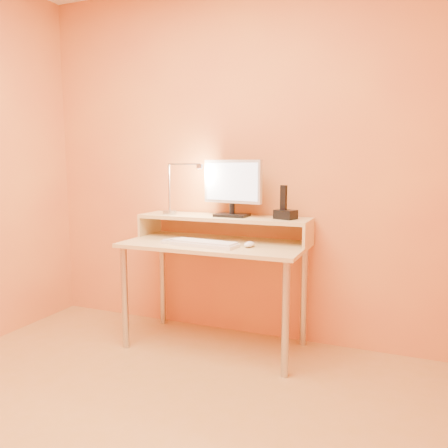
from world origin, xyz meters
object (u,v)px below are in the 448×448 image
at_px(monitor_panel, 233,182).
at_px(lamp_base, 170,212).
at_px(remote_control, 172,241).
at_px(mouse, 249,244).
at_px(phone_dock, 286,214).
at_px(keyboard, 204,244).

distance_m(monitor_panel, lamp_base, 0.52).
height_order(monitor_panel, remote_control, monitor_panel).
relative_size(monitor_panel, mouse, 4.16).
bearing_deg(phone_dock, monitor_panel, -162.27).
relative_size(phone_dock, remote_control, 0.81).
relative_size(monitor_panel, lamp_base, 4.28).
bearing_deg(remote_control, phone_dock, 39.36).
xyz_separation_m(phone_dock, remote_control, (-0.71, -0.25, -0.18)).
xyz_separation_m(monitor_panel, mouse, (0.20, -0.23, -0.38)).
relative_size(phone_dock, mouse, 1.26).
height_order(keyboard, mouse, mouse).
bearing_deg(keyboard, phone_dock, 38.00).
distance_m(keyboard, mouse, 0.29).
xyz_separation_m(keyboard, mouse, (0.28, 0.07, 0.01)).
relative_size(phone_dock, keyboard, 0.30).
distance_m(lamp_base, keyboard, 0.49).
height_order(phone_dock, mouse, phone_dock).
height_order(monitor_panel, lamp_base, monitor_panel).
distance_m(mouse, remote_control, 0.53).
bearing_deg(monitor_panel, lamp_base, -167.18).
xyz_separation_m(lamp_base, phone_dock, (0.84, 0.03, 0.02)).
distance_m(lamp_base, mouse, 0.71).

